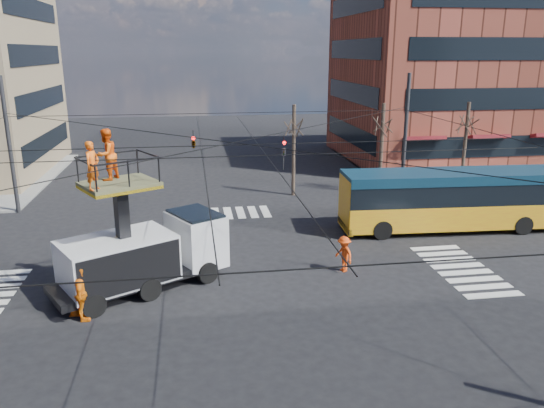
{
  "coord_description": "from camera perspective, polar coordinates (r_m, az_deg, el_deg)",
  "views": [
    {
      "loc": [
        -1.55,
        -20.23,
        9.29
      ],
      "look_at": [
        1.84,
        2.15,
        2.75
      ],
      "focal_mm": 35.0,
      "sensor_mm": 36.0,
      "label": 1
    }
  ],
  "objects": [
    {
      "name": "tree_c",
      "position": [
        38.77,
        20.25,
        8.23
      ],
      "size": [
        2.0,
        2.0,
        6.0
      ],
      "color": "#382B21",
      "rests_on": "ground"
    },
    {
      "name": "utility_truck",
      "position": [
        21.78,
        -13.72,
        -3.64
      ],
      "size": [
        7.23,
        5.44,
        6.51
      ],
      "rotation": [
        0.0,
        0.0,
        0.51
      ],
      "color": "black",
      "rests_on": "ground"
    },
    {
      "name": "worker_ground",
      "position": [
        20.18,
        -19.84,
        -9.06
      ],
      "size": [
        0.66,
        1.27,
        2.07
      ],
      "primitive_type": "imported",
      "rotation": [
        0.0,
        0.0,
        1.7
      ],
      "color": "orange",
      "rests_on": "ground"
    },
    {
      "name": "crosswalks",
      "position": [
        22.31,
        -3.89,
        -8.5
      ],
      "size": [
        22.4,
        22.4,
        0.02
      ],
      "primitive_type": null,
      "color": "silver",
      "rests_on": "ground"
    },
    {
      "name": "overhead_network",
      "position": [
        21.28,
        -4.4,
        2.48
      ],
      "size": [
        24.24,
        24.24,
        8.0
      ],
      "color": "#2D2D30",
      "rests_on": "ground"
    },
    {
      "name": "traffic_cone",
      "position": [
        20.98,
        -20.46,
        -10.24
      ],
      "size": [
        0.36,
        0.36,
        0.67
      ],
      "primitive_type": "cone",
      "color": "#E35509",
      "rests_on": "ground"
    },
    {
      "name": "flagger",
      "position": [
        23.35,
        7.73,
        -5.35
      ],
      "size": [
        0.93,
        1.18,
        1.6
      ],
      "primitive_type": "imported",
      "rotation": [
        0.0,
        0.0,
        -1.19
      ],
      "color": "#FC480F",
      "rests_on": "ground"
    },
    {
      "name": "city_bus",
      "position": [
        29.83,
        18.73,
        0.56
      ],
      "size": [
        11.83,
        3.16,
        3.2
      ],
      "rotation": [
        0.0,
        0.0,
        -0.05
      ],
      "color": "yellow",
      "rests_on": "ground"
    },
    {
      "name": "sidewalk_ne",
      "position": [
        47.89,
        19.71,
        4.06
      ],
      "size": [
        18.0,
        18.0,
        0.12
      ],
      "primitive_type": "cube",
      "color": "slate",
      "rests_on": "ground"
    },
    {
      "name": "ground",
      "position": [
        22.31,
        -3.89,
        -8.52
      ],
      "size": [
        120.0,
        120.0,
        0.0
      ],
      "primitive_type": "plane",
      "color": "black",
      "rests_on": "ground"
    },
    {
      "name": "tree_b",
      "position": [
        36.29,
        11.82,
        8.4
      ],
      "size": [
        2.0,
        2.0,
        6.0
      ],
      "color": "#382B21",
      "rests_on": "ground"
    },
    {
      "name": "building_ne",
      "position": [
        50.13,
        19.88,
        12.58
      ],
      "size": [
        20.06,
        16.06,
        14.0
      ],
      "color": "maroon",
      "rests_on": "ground"
    },
    {
      "name": "tree_a",
      "position": [
        34.67,
        2.37,
        8.38
      ],
      "size": [
        2.0,
        2.0,
        6.0
      ],
      "color": "#382B21",
      "rests_on": "ground"
    }
  ]
}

